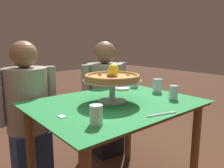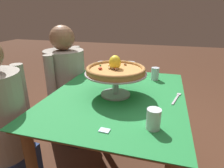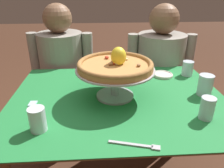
# 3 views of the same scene
# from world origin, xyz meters

# --- Properties ---
(dining_table) EXTENTS (1.14, 0.88, 0.75)m
(dining_table) POSITION_xyz_m (0.00, 0.00, 0.64)
(dining_table) COLOR brown
(dining_table) RESTS_ON ground
(pizza_stand) EXTENTS (0.40, 0.40, 0.16)m
(pizza_stand) POSITION_xyz_m (-0.02, 0.01, 0.87)
(pizza_stand) COLOR #B7B7C1
(pizza_stand) RESTS_ON dining_table
(pizza) EXTENTS (0.38, 0.38, 0.11)m
(pizza) POSITION_xyz_m (-0.02, 0.01, 0.94)
(pizza) COLOR #BC8447
(pizza) RESTS_ON pizza_stand
(water_glass_front_right) EXTENTS (0.06, 0.06, 0.10)m
(water_glass_front_right) POSITION_xyz_m (0.37, -0.22, 0.80)
(water_glass_front_right) COLOR silver
(water_glass_front_right) RESTS_ON dining_table
(water_glass_back_right) EXTENTS (0.07, 0.07, 0.09)m
(water_glass_back_right) POSITION_xyz_m (0.48, 0.27, 0.80)
(water_glass_back_right) COLOR silver
(water_glass_back_right) RESTS_ON dining_table
(water_glass_front_left) EXTENTS (0.07, 0.07, 0.10)m
(water_glass_front_left) POSITION_xyz_m (-0.35, -0.26, 0.80)
(water_glass_front_left) COLOR silver
(water_glass_front_left) RESTS_ON dining_table
(water_glass_side_right) EXTENTS (0.08, 0.08, 0.11)m
(water_glass_side_right) POSITION_xyz_m (0.47, 0.00, 0.80)
(water_glass_side_right) COLOR silver
(water_glass_side_right) RESTS_ON dining_table
(side_plate) EXTENTS (0.13, 0.13, 0.02)m
(side_plate) POSITION_xyz_m (0.32, 0.27, 0.76)
(side_plate) COLOR silver
(side_plate) RESTS_ON dining_table
(dinner_fork) EXTENTS (0.19, 0.07, 0.01)m
(dinner_fork) POSITION_xyz_m (0.04, -0.39, 0.76)
(dinner_fork) COLOR #B7B7C1
(dinner_fork) RESTS_ON dining_table
(sugar_packet) EXTENTS (0.04, 0.05, 0.00)m
(sugar_packet) POSITION_xyz_m (-0.44, -0.05, 0.76)
(sugar_packet) COLOR silver
(sugar_packet) RESTS_ON dining_table
(diner_left) EXTENTS (0.50, 0.37, 1.18)m
(diner_left) POSITION_xyz_m (-0.39, 0.65, 0.57)
(diner_left) COLOR navy
(diner_left) RESTS_ON ground
(diner_right) EXTENTS (0.53, 0.40, 1.18)m
(diner_right) POSITION_xyz_m (0.39, 0.61, 0.58)
(diner_right) COLOR black
(diner_right) RESTS_ON ground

